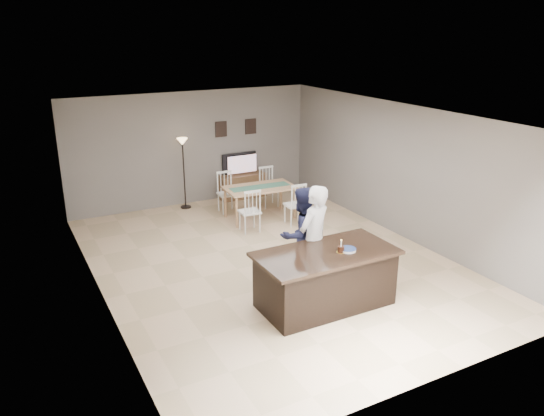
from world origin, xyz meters
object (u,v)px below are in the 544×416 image
man (301,235)px  plate_stack (348,250)px  television (241,164)px  birthday_cake (341,249)px  kitchen_island (325,278)px  dining_table (260,192)px  woman (314,239)px  floor_lamp (183,154)px  tv_console (242,186)px

man → plate_stack: man is taller
television → birthday_cake: bearing=80.0°
kitchen_island → dining_table: size_ratio=1.17×
man → birthday_cake: (0.06, -1.05, 0.13)m
kitchen_island → man: size_ratio=1.31×
man → plate_stack: 1.08m
woman → man: size_ratio=1.08×
woman → plate_stack: (0.18, -0.67, 0.03)m
birthday_cake → floor_lamp: size_ratio=0.12×
television → tv_console: bearing=90.0°
kitchen_island → man: (0.13, 0.94, 0.37)m
plate_stack → floor_lamp: size_ratio=0.15×
plate_stack → floor_lamp: 5.66m
birthday_cake → floor_lamp: floor_lamp is taller
kitchen_island → birthday_cake: (0.19, -0.12, 0.50)m
kitchen_island → tv_console: (1.20, 5.57, -0.15)m
dining_table → birthday_cake: bearing=-96.6°
dining_table → man: bearing=-100.9°
television → dining_table: television is taller
man → birthday_cake: man is taller
man → birthday_cake: bearing=88.3°
birthday_cake → kitchen_island: bearing=148.2°
woman → floor_lamp: 4.98m
television → birthday_cake: television is taller
birthday_cake → floor_lamp: (-0.53, 5.61, 0.36)m
television → birthday_cake: size_ratio=4.35×
woman → birthday_cake: 0.67m
kitchen_island → television: size_ratio=2.35×
woman → dining_table: (0.78, 3.47, -0.29)m
man → plate_stack: size_ratio=6.48×
birthday_cake → woman: bearing=94.7°
tv_console → floor_lamp: (-1.54, -0.08, 1.01)m
dining_table → kitchen_island: bearing=-99.4°
dining_table → floor_lamp: bearing=133.8°
tv_console → television: 0.57m
man → dining_table: 3.19m
man → birthday_cake: 1.06m
woman → floor_lamp: woman is taller
kitchen_island → tv_console: 5.70m
television → man: bearing=77.2°
man → dining_table: man is taller
kitchen_island → plate_stack: 0.57m
tv_console → man: (-1.07, -4.63, 0.52)m
tv_console → plate_stack: (-0.89, -5.69, 0.62)m
birthday_cake → dining_table: size_ratio=0.11×
woman → plate_stack: woman is taller
plate_stack → television: bearing=81.2°
tv_console → woman: (-1.07, -5.02, 0.59)m
man → plate_stack: (0.18, -1.06, 0.10)m
plate_stack → man: bearing=99.8°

